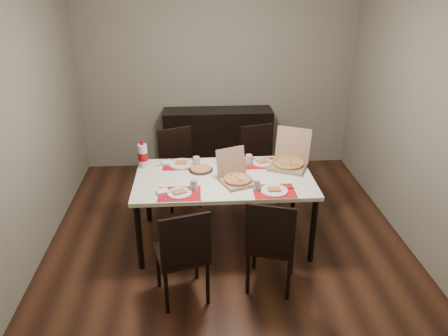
{
  "coord_description": "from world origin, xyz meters",
  "views": [
    {
      "loc": [
        -0.3,
        -3.99,
        2.69
      ],
      "look_at": [
        -0.03,
        -0.01,
        0.85
      ],
      "focal_mm": 35.0,
      "sensor_mm": 36.0,
      "label": 1
    }
  ],
  "objects": [
    {
      "name": "sideboard",
      "position": [
        0.0,
        1.78,
        0.45
      ],
      "size": [
        1.5,
        0.4,
        0.9
      ],
      "primitive_type": "cube",
      "color": "black",
      "rests_on": "ground"
    },
    {
      "name": "dining_table",
      "position": [
        -0.03,
        -0.01,
        0.68
      ],
      "size": [
        1.8,
        1.0,
        0.75
      ],
      "color": "white",
      "rests_on": "ground"
    },
    {
      "name": "napkin_loose",
      "position": [
        -0.02,
        0.0,
        0.76
      ],
      "size": [
        0.16,
        0.16,
        0.02
      ],
      "primitive_type": "cube",
      "rotation": [
        0.0,
        0.0,
        1.02
      ],
      "color": "white",
      "rests_on": "dining_table"
    },
    {
      "name": "chair_far_right",
      "position": [
        0.46,
        0.92,
        0.51
      ],
      "size": [
        0.51,
        0.51,
        0.93
      ],
      "color": "black",
      "rests_on": "ground"
    },
    {
      "name": "dip_bowl",
      "position": [
        0.05,
        0.17,
        0.77
      ],
      "size": [
        0.16,
        0.16,
        0.03
      ],
      "primitive_type": "imported",
      "rotation": [
        0.0,
        0.0,
        -0.25
      ],
      "color": "white",
      "rests_on": "dining_table"
    },
    {
      "name": "pizza_box_center",
      "position": [
        0.08,
        -0.13,
        0.8
      ],
      "size": [
        0.42,
        0.43,
        0.31
      ],
      "color": "#8E6C52",
      "rests_on": "dining_table"
    },
    {
      "name": "soda_bottle",
      "position": [
        -0.87,
        0.29,
        0.88
      ],
      "size": [
        0.1,
        0.1,
        0.3
      ],
      "color": "silver",
      "rests_on": "dining_table"
    },
    {
      "name": "pizza_box_right",
      "position": [
        0.68,
        0.21,
        0.81
      ],
      "size": [
        0.52,
        0.54,
        0.38
      ],
      "color": "#8E6C52",
      "rests_on": "dining_table"
    },
    {
      "name": "ground",
      "position": [
        0.0,
        0.0,
        -0.01
      ],
      "size": [
        3.8,
        4.0,
        0.02
      ],
      "primitive_type": "cube",
      "color": "#402113",
      "rests_on": "ground"
    },
    {
      "name": "faina_plate",
      "position": [
        -0.27,
        0.16,
        0.76
      ],
      "size": [
        0.25,
        0.25,
        0.03
      ],
      "color": "black",
      "rests_on": "dining_table"
    },
    {
      "name": "setting_far_left",
      "position": [
        -0.45,
        0.31,
        0.77
      ],
      "size": [
        0.48,
        0.3,
        0.11
      ],
      "color": "red",
      "rests_on": "dining_table"
    },
    {
      "name": "room_walls",
      "position": [
        0.0,
        0.43,
        1.73
      ],
      "size": [
        3.84,
        4.02,
        2.62
      ],
      "color": "gray",
      "rests_on": "ground"
    },
    {
      "name": "chair_far_left",
      "position": [
        -0.53,
        0.88,
        0.51
      ],
      "size": [
        0.53,
        0.53,
        0.93
      ],
      "color": "black",
      "rests_on": "ground"
    },
    {
      "name": "chair_near_right",
      "position": [
        0.32,
        -0.83,
        0.51
      ],
      "size": [
        0.52,
        0.52,
        0.93
      ],
      "color": "black",
      "rests_on": "ground"
    },
    {
      "name": "setting_near_right",
      "position": [
        0.38,
        -0.35,
        0.77
      ],
      "size": [
        0.44,
        0.3,
        0.11
      ],
      "color": "red",
      "rests_on": "dining_table"
    },
    {
      "name": "setting_near_left",
      "position": [
        -0.46,
        -0.33,
        0.77
      ],
      "size": [
        0.44,
        0.3,
        0.11
      ],
      "color": "red",
      "rests_on": "dining_table"
    },
    {
      "name": "chair_near_left",
      "position": [
        -0.44,
        -0.94,
        0.51
      ],
      "size": [
        0.51,
        0.51,
        0.93
      ],
      "color": "black",
      "rests_on": "ground"
    },
    {
      "name": "setting_far_right",
      "position": [
        0.36,
        0.29,
        0.77
      ],
      "size": [
        0.45,
        0.3,
        0.11
      ],
      "color": "red",
      "rests_on": "dining_table"
    }
  ]
}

